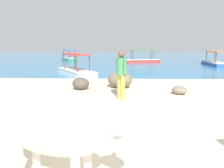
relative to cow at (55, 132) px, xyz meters
The scene contains 11 objects.
sand_beach 1.62m from the cow, 52.48° to the left, with size 18.00×14.00×0.04m, color beige.
water_surface 23.18m from the cow, 87.82° to the left, with size 60.00×36.00×0.03m, color teal.
cow is the anchor object (origin of this frame).
person_standing 4.19m from the cow, 77.48° to the left, with size 0.33×0.43×1.62m.
shore_rock_large 5.59m from the cow, 97.47° to the left, with size 0.69×0.66×0.50m, color brown.
shore_rock_medium 5.77m from the cow, 57.44° to the left, with size 0.56×0.49×0.31m, color gray.
shore_rock_small 6.01m from the cow, 81.55° to the left, with size 1.09×0.89×0.70m, color #756651.
boat_red 18.76m from the cow, 79.61° to the left, with size 3.84×1.93×1.29m.
boat_green 21.93m from the cow, 103.39° to the left, with size 2.72×3.79×1.29m.
boat_white 9.83m from the cow, 100.46° to the left, with size 3.03×3.68×1.29m.
boat_blue 18.29m from the cow, 58.51° to the left, with size 1.39×3.74×1.29m.
Camera 1 is at (-0.09, -3.44, 1.85)m, focal length 31.32 mm.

